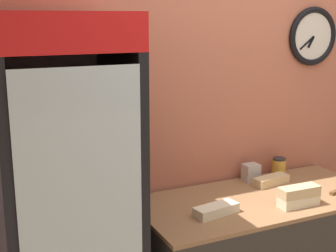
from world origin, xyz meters
The scene contains 8 objects.
wall_back centered at (0.01, 1.34, 1.36)m, with size 5.20×0.10×2.70m.
beverage_cooler centered at (-1.25, 0.97, 1.09)m, with size 0.67×0.72×2.01m.
sandwich_stack_bottom centered at (0.12, 0.70, 0.89)m, with size 0.26×0.10×0.06m.
sandwich_stack_middle centered at (0.12, 0.70, 0.95)m, with size 0.26×0.10×0.06m.
sandwich_flat_left centered at (0.21, 1.08, 0.89)m, with size 0.28×0.13×0.06m.
sandwich_flat_right centered at (-0.40, 0.80, 0.89)m, with size 0.29×0.14×0.06m.
condiment_jar centered at (0.37, 1.21, 0.93)m, with size 0.10×0.10×0.13m.
napkin_dispenser centered at (0.13, 1.21, 0.92)m, with size 0.11×0.09×0.12m.
Camera 1 is at (-1.73, -1.39, 1.99)m, focal length 50.00 mm.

